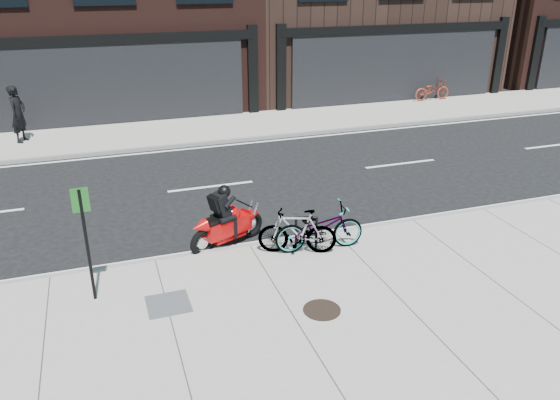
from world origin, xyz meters
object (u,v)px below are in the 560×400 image
object	(u,v)px
utility_grate	(168,304)
bicycle_rear	(297,232)
motorcycle	(230,220)
bicycle_far	(432,90)
sign_post	(86,235)
bike_rack	(306,231)
bicycle_front	(319,228)
manhole_cover	(322,310)
pedestrian	(18,114)

from	to	relation	value
utility_grate	bicycle_rear	bearing A→B (deg)	20.64
bicycle_rear	motorcycle	distance (m)	1.56
bicycle_far	sign_post	size ratio (longest dim) A/B	0.81
bicycle_rear	bicycle_far	world-z (taller)	bicycle_rear
motorcycle	bicycle_far	xyz separation A→B (m)	(11.97, 10.56, 0.00)
bike_rack	bicycle_far	size ratio (longest dim) A/B	0.46
bicycle_rear	utility_grate	xyz separation A→B (m)	(-2.82, -1.06, -0.48)
bicycle_front	manhole_cover	distance (m)	2.31
bicycle_far	manhole_cover	bearing A→B (deg)	139.96
bicycle_rear	bicycle_front	bearing A→B (deg)	110.69
bicycle_rear	manhole_cover	size ratio (longest dim) A/B	2.46
manhole_cover	utility_grate	world-z (taller)	same
bicycle_front	motorcycle	world-z (taller)	motorcycle
bicycle_front	motorcycle	xyz separation A→B (m)	(-1.65, 1.04, -0.04)
bicycle_front	bicycle_rear	bearing A→B (deg)	95.10
pedestrian	bicycle_far	distance (m)	16.99
bicycle_front	sign_post	xyz separation A→B (m)	(-4.53, -0.45, 0.78)
manhole_cover	bicycle_far	bearing A→B (deg)	50.91
bike_rack	motorcycle	size ratio (longest dim) A/B	0.44
motorcycle	pedestrian	distance (m)	10.73
pedestrian	manhole_cover	world-z (taller)	pedestrian
bike_rack	motorcycle	world-z (taller)	motorcycle
manhole_cover	bicycle_rear	bearing A→B (deg)	81.28
pedestrian	bicycle_far	world-z (taller)	pedestrian
manhole_cover	sign_post	xyz separation A→B (m)	(-3.72, 1.66, 1.27)
bike_rack	sign_post	size ratio (longest dim) A/B	0.37
sign_post	pedestrian	bearing A→B (deg)	99.00
pedestrian	utility_grate	size ratio (longest dim) A/B	2.56
motorcycle	manhole_cover	size ratio (longest dim) A/B	2.76
pedestrian	bicycle_far	bearing A→B (deg)	-61.70
bicycle_far	motorcycle	bearing A→B (deg)	130.47
motorcycle	manhole_cover	bearing A→B (deg)	-99.01
bicycle_far	manhole_cover	xyz separation A→B (m)	(-11.13, -13.70, -0.45)
bicycle_front	manhole_cover	size ratio (longest dim) A/B	2.87
bike_rack	bicycle_far	xyz separation A→B (m)	(10.62, 11.60, -0.01)
bicycle_front	bicycle_rear	distance (m)	0.49
bike_rack	bicycle_front	size ratio (longest dim) A/B	0.42
manhole_cover	motorcycle	bearing A→B (deg)	104.93
bicycle_rear	bicycle_far	size ratio (longest dim) A/B	0.93
manhole_cover	utility_grate	bearing A→B (deg)	157.39
bicycle_rear	pedestrian	xyz separation A→B (m)	(-6.13, 10.54, 0.47)
bicycle_front	bicycle_far	size ratio (longest dim) A/B	1.09
bike_rack	pedestrian	size ratio (longest dim) A/B	0.42
bicycle_rear	manhole_cover	xyz separation A→B (m)	(-0.32, -2.10, -0.48)
utility_grate	bicycle_front	bearing A→B (deg)	17.81
bicycle_far	sign_post	world-z (taller)	sign_post
bicycle_front	bicycle_rear	world-z (taller)	bicycle_front
bicycle_front	utility_grate	distance (m)	3.51
bicycle_far	utility_grate	bearing A→B (deg)	131.93
bicycle_front	utility_grate	size ratio (longest dim) A/B	2.53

